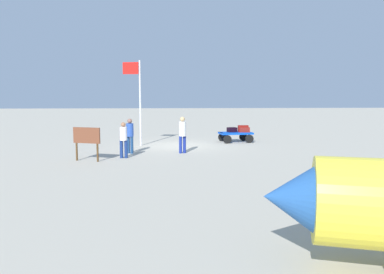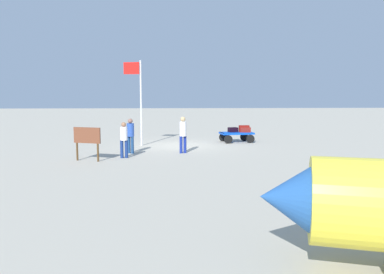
{
  "view_description": "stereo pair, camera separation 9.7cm",
  "coord_description": "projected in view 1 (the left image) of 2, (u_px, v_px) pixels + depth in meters",
  "views": [
    {
      "loc": [
        0.46,
        20.06,
        2.69
      ],
      "look_at": [
        -0.43,
        6.0,
        1.13
      ],
      "focal_mm": 35.12,
      "sensor_mm": 36.0,
      "label": 1
    },
    {
      "loc": [
        0.36,
        20.06,
        2.69
      ],
      "look_at": [
        -0.43,
        6.0,
        1.13
      ],
      "focal_mm": 35.12,
      "sensor_mm": 36.0,
      "label": 2
    }
  ],
  "objects": [
    {
      "name": "worker_lead",
      "position": [
        130.0,
        133.0,
        17.43
      ],
      "size": [
        0.47,
        0.47,
        1.63
      ],
      "color": "navy",
      "rests_on": "ground"
    },
    {
      "name": "flagpole",
      "position": [
        138.0,
        94.0,
        19.96
      ],
      "size": [
        0.95,
        0.22,
        4.54
      ],
      "color": "silver",
      "rests_on": "ground"
    },
    {
      "name": "worker_supervisor",
      "position": [
        124.0,
        138.0,
        16.13
      ],
      "size": [
        0.34,
        0.32,
        1.55
      ],
      "color": "navy",
      "rests_on": "ground"
    },
    {
      "name": "luggage_cart",
      "position": [
        235.0,
        135.0,
        21.75
      ],
      "size": [
        1.99,
        1.42,
        0.57
      ],
      "color": "blue",
      "rests_on": "ground"
    },
    {
      "name": "signboard",
      "position": [
        87.0,
        138.0,
        15.37
      ],
      "size": [
        1.17,
        0.48,
        1.39
      ],
      "color": "#4C3319",
      "rests_on": "ground"
    },
    {
      "name": "worker_trailing",
      "position": [
        182.0,
        132.0,
        17.5
      ],
      "size": [
        0.41,
        0.41,
        1.71
      ],
      "color": "navy",
      "rests_on": "ground"
    },
    {
      "name": "suitcase_dark",
      "position": [
        245.0,
        130.0,
        21.82
      ],
      "size": [
        0.62,
        0.44,
        0.27
      ],
      "color": "maroon",
      "rests_on": "luggage_cart"
    },
    {
      "name": "ground_plane",
      "position": [
        177.0,
        146.0,
        20.22
      ],
      "size": [
        120.0,
        120.0,
        0.0
      ],
      "primitive_type": "plane",
      "color": "#AEA795"
    },
    {
      "name": "suitcase_olive",
      "position": [
        232.0,
        130.0,
        21.92
      ],
      "size": [
        0.6,
        0.52,
        0.27
      ],
      "color": "black",
      "rests_on": "luggage_cart"
    },
    {
      "name": "suitcase_tan",
      "position": [
        243.0,
        129.0,
        21.93
      ],
      "size": [
        0.61,
        0.35,
        0.38
      ],
      "color": "maroon",
      "rests_on": "luggage_cart"
    }
  ]
}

